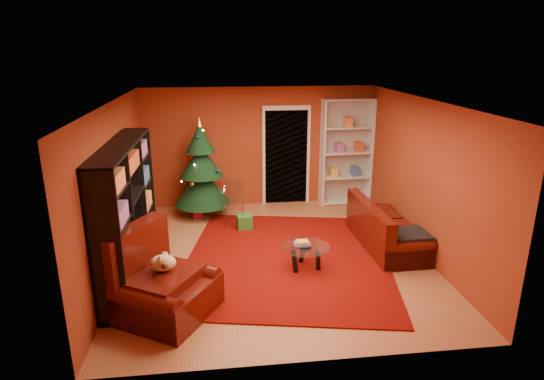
{
  "coord_description": "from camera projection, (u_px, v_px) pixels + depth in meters",
  "views": [
    {
      "loc": [
        -0.9,
        -6.98,
        3.4
      ],
      "look_at": [
        0.0,
        0.4,
        1.05
      ],
      "focal_mm": 30.0,
      "sensor_mm": 36.0,
      "label": 1
    }
  ],
  "objects": [
    {
      "name": "acrylic_chair",
      "position": [
        234.0,
        206.0,
        8.94
      ],
      "size": [
        0.44,
        0.48,
        0.82
      ],
      "primitive_type": null,
      "rotation": [
        0.0,
        0.0,
        -0.04
      ],
      "color": "#66605B",
      "rests_on": "rug"
    },
    {
      "name": "sofa",
      "position": [
        388.0,
        225.0,
        7.98
      ],
      "size": [
        0.92,
        1.94,
        0.82
      ],
      "primitive_type": null,
      "rotation": [
        0.0,
        0.0,
        1.6
      ],
      "color": "#3D0B06",
      "rests_on": "rug"
    },
    {
      "name": "ceiling",
      "position": [
        275.0,
        100.0,
        6.94
      ],
      "size": [
        5.0,
        5.5,
        0.05
      ],
      "primitive_type": "cube",
      "color": "silver",
      "rests_on": "wall_back"
    },
    {
      "name": "doorway",
      "position": [
        286.0,
        158.0,
        10.07
      ],
      "size": [
        1.06,
        0.6,
        2.16
      ],
      "primitive_type": null,
      "color": "black",
      "rests_on": "floor"
    },
    {
      "name": "wall_right",
      "position": [
        424.0,
        177.0,
        7.63
      ],
      "size": [
        0.05,
        5.5,
        2.6
      ],
      "primitive_type": "cube",
      "color": "#96361B",
      "rests_on": "ground"
    },
    {
      "name": "wall_left",
      "position": [
        114.0,
        188.0,
        7.05
      ],
      "size": [
        0.05,
        5.5,
        2.6
      ],
      "primitive_type": "cube",
      "color": "#96361B",
      "rests_on": "ground"
    },
    {
      "name": "gift_box_red",
      "position": [
        199.0,
        213.0,
        9.42
      ],
      "size": [
        0.21,
        0.21,
        0.2
      ],
      "primitive_type": "cube",
      "rotation": [
        0.0,
        0.0,
        -0.06
      ],
      "color": "maroon",
      "rests_on": "floor"
    },
    {
      "name": "coffee_table",
      "position": [
        305.0,
        257.0,
        7.22
      ],
      "size": [
        0.79,
        0.79,
        0.49
      ],
      "primitive_type": null,
      "rotation": [
        0.0,
        0.0,
        -0.01
      ],
      "color": "gray",
      "rests_on": "rug"
    },
    {
      "name": "christmas_tree",
      "position": [
        201.0,
        169.0,
        9.32
      ],
      "size": [
        1.55,
        1.55,
        2.08
      ],
      "primitive_type": null,
      "rotation": [
        0.0,
        0.0,
        0.44
      ],
      "color": "black",
      "rests_on": "floor"
    },
    {
      "name": "floor",
      "position": [
        275.0,
        257.0,
        7.74
      ],
      "size": [
        5.0,
        5.5,
        0.05
      ],
      "primitive_type": "cube",
      "color": "#A15E39",
      "rests_on": "ground"
    },
    {
      "name": "wall_back",
      "position": [
        259.0,
        147.0,
        9.97
      ],
      "size": [
        5.0,
        0.05,
        2.6
      ],
      "primitive_type": "cube",
      "color": "#96361B",
      "rests_on": "ground"
    },
    {
      "name": "dog",
      "position": [
        163.0,
        263.0,
        5.91
      ],
      "size": [
        0.46,
        0.5,
        0.31
      ],
      "primitive_type": null,
      "rotation": [
        0.0,
        0.0,
        1.03
      ],
      "color": "beige",
      "rests_on": "armchair"
    },
    {
      "name": "media_unit",
      "position": [
        127.0,
        213.0,
        6.74
      ],
      "size": [
        0.46,
        2.73,
        2.09
      ],
      "primitive_type": null,
      "rotation": [
        0.0,
        0.0,
        -0.01
      ],
      "color": "black",
      "rests_on": "floor"
    },
    {
      "name": "rug",
      "position": [
        287.0,
        258.0,
        7.62
      ],
      "size": [
        3.99,
        4.43,
        0.02
      ],
      "primitive_type": "cube",
      "rotation": [
        0.0,
        0.0,
        -0.19
      ],
      "color": "#6C0A04",
      "rests_on": "floor"
    },
    {
      "name": "gift_box_green",
      "position": [
        244.0,
        222.0,
        8.83
      ],
      "size": [
        0.32,
        0.32,
        0.29
      ],
      "primitive_type": "cube",
      "rotation": [
        0.0,
        0.0,
        0.13
      ],
      "color": "#287126",
      "rests_on": "floor"
    },
    {
      "name": "white_bookshelf",
      "position": [
        346.0,
        152.0,
        10.03
      ],
      "size": [
        1.13,
        0.44,
        2.41
      ],
      "primitive_type": null,
      "rotation": [
        0.0,
        0.0,
        0.04
      ],
      "color": "white",
      "rests_on": "floor"
    },
    {
      "name": "armchair",
      "position": [
        165.0,
        281.0,
        5.92
      ],
      "size": [
        1.68,
        1.68,
        0.96
      ],
      "primitive_type": null,
      "rotation": [
        0.0,
        0.0,
        1.03
      ],
      "color": "#3D0B06",
      "rests_on": "rug"
    }
  ]
}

